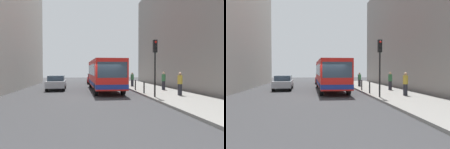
% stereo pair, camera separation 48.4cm
% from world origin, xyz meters
% --- Properties ---
extents(ground_plane, '(80.00, 80.00, 0.00)m').
position_xyz_m(ground_plane, '(0.00, 0.00, 0.00)').
color(ground_plane, '#38383A').
extents(sidewalk, '(4.40, 40.00, 0.15)m').
position_xyz_m(sidewalk, '(5.40, 0.00, 0.07)').
color(sidewalk, gray).
rests_on(sidewalk, ground).
extents(building_right, '(7.00, 32.00, 13.44)m').
position_xyz_m(building_right, '(11.50, 4.00, 6.72)').
color(building_right, gray).
rests_on(building_right, ground).
extents(bus, '(2.72, 11.06, 3.00)m').
position_xyz_m(bus, '(0.52, 5.05, 1.73)').
color(bus, red).
rests_on(bus, ground).
extents(car_beside_bus, '(2.00, 4.47, 1.48)m').
position_xyz_m(car_beside_bus, '(-4.29, 6.38, 0.78)').
color(car_beside_bus, '#A5A8AD').
rests_on(car_beside_bus, ground).
extents(car_behind_bus, '(1.88, 4.41, 1.48)m').
position_xyz_m(car_behind_bus, '(0.01, 16.02, 0.78)').
color(car_behind_bus, maroon).
rests_on(car_behind_bus, ground).
extents(traffic_light, '(0.28, 0.33, 4.10)m').
position_xyz_m(traffic_light, '(3.55, -1.63, 3.01)').
color(traffic_light, black).
rests_on(traffic_light, sidewalk).
extents(bollard_near, '(0.11, 0.11, 0.95)m').
position_xyz_m(bollard_near, '(3.45, 0.80, 0.62)').
color(bollard_near, black).
rests_on(bollard_near, sidewalk).
extents(bollard_mid, '(0.11, 0.11, 0.95)m').
position_xyz_m(bollard_mid, '(3.45, 3.77, 0.62)').
color(bollard_mid, black).
rests_on(bollard_mid, sidewalk).
extents(pedestrian_near_signal, '(0.38, 0.38, 1.76)m').
position_xyz_m(pedestrian_near_signal, '(5.78, -0.93, 1.03)').
color(pedestrian_near_signal, '#26262D').
rests_on(pedestrian_near_signal, sidewalk).
extents(pedestrian_mid_sidewalk, '(0.38, 0.38, 1.74)m').
position_xyz_m(pedestrian_mid_sidewalk, '(6.18, 3.48, 1.02)').
color(pedestrian_mid_sidewalk, '#26262D').
rests_on(pedestrian_mid_sidewalk, sidewalk).
extents(pedestrian_far_sidewalk, '(0.38, 0.38, 1.60)m').
position_xyz_m(pedestrian_far_sidewalk, '(4.20, 8.33, 0.94)').
color(pedestrian_far_sidewalk, '#26262D').
rests_on(pedestrian_far_sidewalk, sidewalk).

